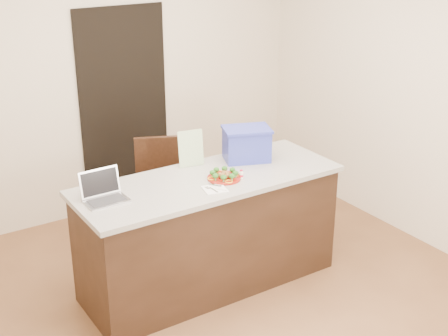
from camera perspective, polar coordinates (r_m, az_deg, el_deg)
ground at (r=4.96m, az=0.22°, el=-11.71°), size 4.00×4.00×0.00m
room_shell at (r=4.28m, az=0.25°, el=6.63°), size 4.00×4.00×4.00m
doorway at (r=6.18m, az=-9.10°, el=5.24°), size 0.90×0.02×2.00m
island at (r=4.91m, az=-1.38°, el=-5.85°), size 2.06×0.76×0.92m
plate at (r=4.69m, az=0.00°, el=-0.90°), size 0.25×0.25×0.02m
meatballs at (r=4.68m, az=0.04°, el=-0.64°), size 0.10×0.10×0.04m
broccoli at (r=4.67m, az=0.00°, el=-0.45°), size 0.22×0.22×0.04m
pepper_rings at (r=4.69m, az=0.00°, el=-0.80°), size 0.25×0.25×0.01m
napkin at (r=4.51m, az=-0.85°, el=-1.94°), size 0.19×0.19×0.01m
fork at (r=4.51m, az=-1.10°, el=-1.90°), size 0.03×0.13×0.00m
knife at (r=4.51m, az=-0.42°, el=-1.84°), size 0.07×0.18×0.01m
yogurt_bottle at (r=4.70m, az=1.59°, el=-0.62°), size 0.03×0.03×0.07m
laptop at (r=4.42m, az=-10.99°, el=-2.16°), size 0.30×0.23×0.21m
leaflet at (r=4.90m, az=-3.05°, el=1.80°), size 0.21×0.08×0.29m
blue_box at (r=5.02m, az=2.08°, el=2.23°), size 0.45×0.39×0.27m
chair at (r=5.44m, az=-5.20°, el=-1.78°), size 0.58×0.60×1.00m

